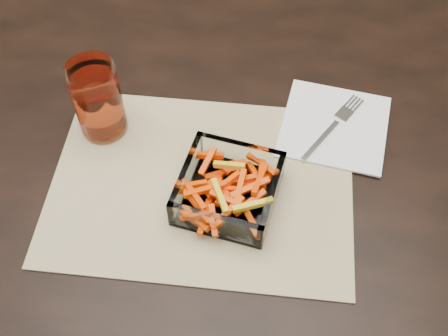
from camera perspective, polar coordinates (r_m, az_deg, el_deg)
The scene contains 6 objects.
dining_table at distance 0.97m, azimuth 0.75°, elevation 0.41°, with size 1.60×0.90×0.75m.
placemat at distance 0.84m, azimuth -2.28°, elevation -1.64°, with size 0.45×0.33×0.00m, color tan.
glass_bowl at distance 0.81m, azimuth 0.45°, elevation -2.27°, with size 0.17×0.17×0.05m.
tumbler at distance 0.88m, azimuth -12.66°, elevation 6.58°, with size 0.07×0.07×0.13m.
napkin at distance 0.92m, azimuth 11.16°, elevation 4.24°, with size 0.17×0.17×0.00m, color white.
fork at distance 0.92m, azimuth 11.12°, elevation 4.29°, with size 0.11×0.14×0.00m.
Camera 1 is at (0.02, -0.57, 1.45)m, focal length 45.00 mm.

